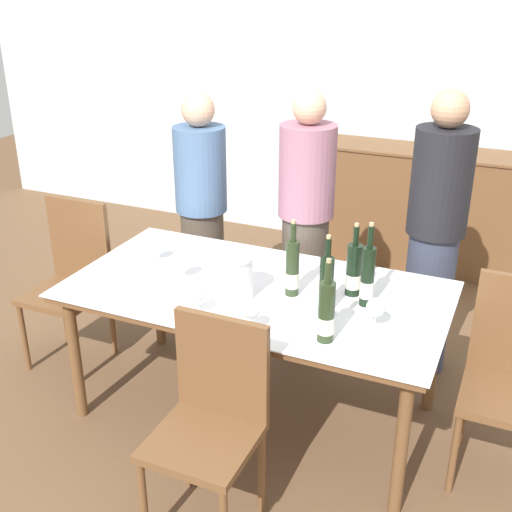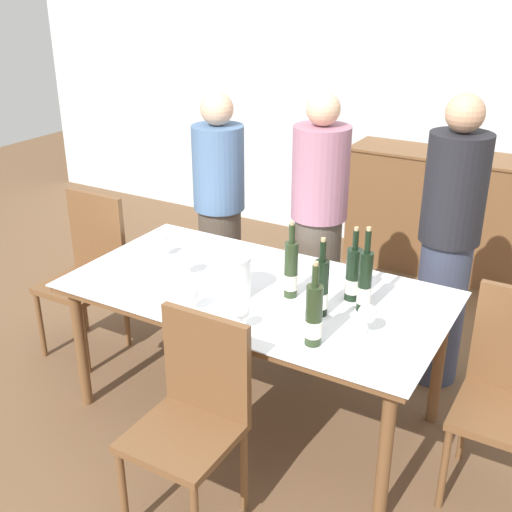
{
  "view_description": "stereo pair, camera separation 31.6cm",
  "coord_description": "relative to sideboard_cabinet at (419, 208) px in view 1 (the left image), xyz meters",
  "views": [
    {
      "loc": [
        1.17,
        -2.65,
        2.21
      ],
      "look_at": [
        0.0,
        0.0,
        0.93
      ],
      "focal_mm": 45.0,
      "sensor_mm": 36.0,
      "label": 1
    },
    {
      "loc": [
        1.45,
        -2.5,
        2.21
      ],
      "look_at": [
        0.0,
        0.0,
        0.93
      ],
      "focal_mm": 45.0,
      "sensor_mm": 36.0,
      "label": 2
    }
  ],
  "objects": [
    {
      "name": "wine_bottle_4",
      "position": [
        -0.01,
        -2.42,
        0.41
      ],
      "size": [
        0.07,
        0.07,
        0.38
      ],
      "color": "black",
      "rests_on": "dining_table"
    },
    {
      "name": "person_host",
      "position": [
        -1.13,
        -1.56,
        0.3
      ],
      "size": [
        0.33,
        0.33,
        1.56
      ],
      "color": "#51473D",
      "rests_on": "ground_plane"
    },
    {
      "name": "wine_glass_4",
      "position": [
        0.02,
        -2.57,
        0.37
      ],
      "size": [
        0.09,
        0.09,
        0.15
      ],
      "color": "white",
      "rests_on": "dining_table"
    },
    {
      "name": "person_guest_right",
      "position": [
        0.34,
        -1.51,
        0.36
      ],
      "size": [
        0.33,
        0.33,
        1.67
      ],
      "color": "#383F56",
      "rests_on": "ground_plane"
    },
    {
      "name": "chair_left_end",
      "position": [
        -1.65,
        -2.25,
        0.08
      ],
      "size": [
        0.42,
        0.42,
        1.0
      ],
      "color": "brown",
      "rests_on": "ground_plane"
    },
    {
      "name": "wine_glass_3",
      "position": [
        0.24,
        -2.48,
        0.37
      ],
      "size": [
        0.09,
        0.09,
        0.15
      ],
      "color": "white",
      "rests_on": "dining_table"
    },
    {
      "name": "wine_bottle_3",
      "position": [
        0.15,
        -2.28,
        0.42
      ],
      "size": [
        0.07,
        0.07,
        0.42
      ],
      "color": "black",
      "rests_on": "dining_table"
    },
    {
      "name": "wine_bottle_2",
      "position": [
        0.06,
        -2.2,
        0.4
      ],
      "size": [
        0.08,
        0.08,
        0.38
      ],
      "color": "black",
      "rests_on": "dining_table"
    },
    {
      "name": "ground_plane",
      "position": [
        -0.4,
        -2.34,
        -0.48
      ],
      "size": [
        12.0,
        12.0,
        0.0
      ],
      "primitive_type": "plane",
      "color": "brown"
    },
    {
      "name": "wine_glass_2",
      "position": [
        -0.54,
        -2.7,
        0.37
      ],
      "size": [
        0.08,
        0.08,
        0.14
      ],
      "color": "white",
      "rests_on": "dining_table"
    },
    {
      "name": "chair_near_front",
      "position": [
        -0.28,
        -3.07,
        0.06
      ],
      "size": [
        0.42,
        0.42,
        0.94
      ],
      "color": "brown",
      "rests_on": "ground_plane"
    },
    {
      "name": "dining_table",
      "position": [
        -0.4,
        -2.34,
        0.21
      ],
      "size": [
        1.91,
        1.01,
        0.75
      ],
      "color": "brown",
      "rests_on": "ground_plane"
    },
    {
      "name": "person_guest_left",
      "position": [
        -0.41,
        -1.59,
        0.33
      ],
      "size": [
        0.33,
        0.33,
        1.63
      ],
      "color": "#51473D",
      "rests_on": "ground_plane"
    },
    {
      "name": "sideboard_cabinet",
      "position": [
        0.0,
        0.0,
        0.0
      ],
      "size": [
        1.61,
        0.46,
        0.96
      ],
      "color": "brown",
      "rests_on": "ground_plane"
    },
    {
      "name": "wine_bottle_1",
      "position": [
        -0.21,
        -2.32,
        0.41
      ],
      "size": [
        0.07,
        0.07,
        0.39
      ],
      "color": "#28381E",
      "rests_on": "dining_table"
    },
    {
      "name": "wine_glass_1",
      "position": [
        -1.05,
        -2.27,
        0.38
      ],
      "size": [
        0.07,
        0.07,
        0.15
      ],
      "color": "white",
      "rests_on": "dining_table"
    },
    {
      "name": "back_wall",
      "position": [
        -0.4,
        0.29,
        0.92
      ],
      "size": [
        8.0,
        0.1,
        2.8
      ],
      "color": "silver",
      "rests_on": "ground_plane"
    },
    {
      "name": "wine_bottle_0",
      "position": [
        0.07,
        -2.67,
        0.41
      ],
      "size": [
        0.07,
        0.07,
        0.39
      ],
      "color": "#28381E",
      "rests_on": "dining_table"
    },
    {
      "name": "ice_bucket",
      "position": [
        -0.46,
        -2.46,
        0.39
      ],
      "size": [
        0.19,
        0.19,
        0.22
      ],
      "color": "white",
      "rests_on": "dining_table"
    },
    {
      "name": "wine_glass_0",
      "position": [
        -0.25,
        -2.73,
        0.36
      ],
      "size": [
        0.07,
        0.07,
        0.13
      ],
      "color": "white",
      "rests_on": "dining_table"
    },
    {
      "name": "wine_glass_5",
      "position": [
        -0.8,
        -2.39,
        0.38
      ],
      "size": [
        0.08,
        0.08,
        0.15
      ],
      "color": "white",
      "rests_on": "dining_table"
    }
  ]
}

